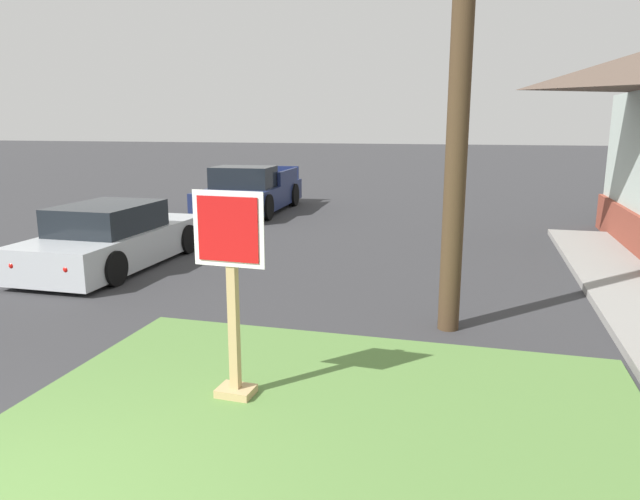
# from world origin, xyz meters

# --- Properties ---
(grass_corner_patch) EXTENTS (5.94, 5.90, 0.08)m
(grass_corner_patch) POSITION_xyz_m (1.97, 1.66, 0.04)
(grass_corner_patch) COLOR #567F3D
(grass_corner_patch) RESTS_ON ground
(stop_sign) EXTENTS (0.72, 0.30, 2.07)m
(stop_sign) POSITION_xyz_m (0.99, 2.63, 1.08)
(stop_sign) COLOR tan
(stop_sign) RESTS_ON grass_corner_patch
(manhole_cover) EXTENTS (0.70, 0.70, 0.02)m
(manhole_cover) POSITION_xyz_m (0.03, 3.50, 0.01)
(manhole_cover) COLOR black
(manhole_cover) RESTS_ON ground
(parked_sedan_silver) EXTENTS (1.88, 4.41, 1.25)m
(parked_sedan_silver) POSITION_xyz_m (-3.59, 7.40, 0.54)
(parked_sedan_silver) COLOR #ADB2B7
(parked_sedan_silver) RESTS_ON ground
(pickup_truck_navy) EXTENTS (2.38, 5.25, 1.48)m
(pickup_truck_navy) POSITION_xyz_m (-3.68, 14.84, 0.62)
(pickup_truck_navy) COLOR #19234C
(pickup_truck_navy) RESTS_ON ground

